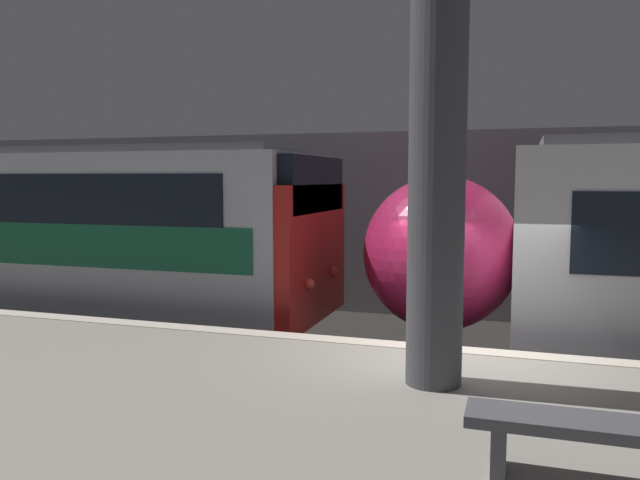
% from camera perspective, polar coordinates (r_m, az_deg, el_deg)
% --- Properties ---
extents(ground_plane, '(120.00, 120.00, 0.00)m').
position_cam_1_polar(ground_plane, '(8.13, 13.23, -16.76)').
color(ground_plane, '#282623').
extents(platform, '(40.00, 4.59, 1.07)m').
position_cam_1_polar(platform, '(5.82, 11.43, -20.41)').
color(platform, gray).
rests_on(platform, ground).
extents(station_rear_barrier, '(50.00, 0.15, 4.12)m').
position_cam_1_polar(station_rear_barrier, '(13.88, 15.50, 1.23)').
color(station_rear_barrier, '#939399').
rests_on(station_rear_barrier, ground).
extents(support_pillar_near, '(0.55, 0.55, 3.84)m').
position_cam_1_polar(support_pillar_near, '(6.11, 10.62, 4.60)').
color(support_pillar_near, '#47474C').
rests_on(support_pillar_near, platform).
extents(platform_bench, '(1.50, 0.40, 0.45)m').
position_cam_1_polar(platform_bench, '(4.62, 22.86, -16.13)').
color(platform_bench, '#4C4C51').
rests_on(platform_bench, platform).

